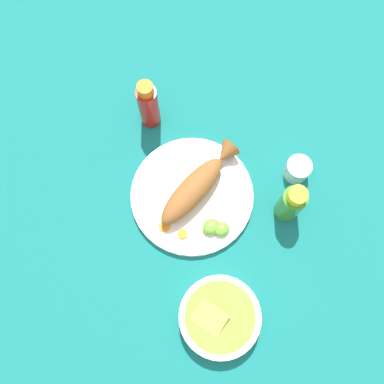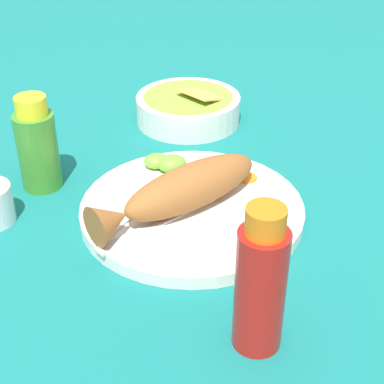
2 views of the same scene
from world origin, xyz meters
name	(u,v)px [view 1 (image 1 of 2)]	position (x,y,z in m)	size (l,w,h in m)	color
ground_plane	(192,196)	(0.00, 0.00, 0.00)	(4.00, 4.00, 0.00)	#146B66
main_plate	(192,195)	(0.00, 0.00, 0.01)	(0.31, 0.31, 0.02)	white
fried_fish	(197,186)	(-0.02, -0.01, 0.05)	(0.26, 0.17, 0.06)	#935628
fork_near	(208,169)	(-0.06, -0.05, 0.02)	(0.17, 0.10, 0.00)	silver
fork_far	(221,182)	(-0.08, 0.00, 0.02)	(0.13, 0.15, 0.00)	silver
carrot_slice_near	(164,226)	(0.09, 0.05, 0.02)	(0.03, 0.03, 0.00)	orange
carrot_slice_mid	(182,234)	(0.06, 0.08, 0.02)	(0.02, 0.02, 0.00)	orange
lime_wedge_main	(211,227)	(-0.01, 0.10, 0.03)	(0.04, 0.04, 0.02)	#6BB233
lime_wedge_side	(222,229)	(-0.03, 0.11, 0.03)	(0.04, 0.03, 0.02)	#6BB233
hot_sauce_bottle_red	(148,105)	(0.02, -0.24, 0.08)	(0.05, 0.05, 0.17)	#B21914
hot_sauce_bottle_green	(291,203)	(-0.20, 0.12, 0.07)	(0.06, 0.06, 0.14)	#3D8428
salt_cup	(297,170)	(-0.27, 0.04, 0.02)	(0.06, 0.06, 0.05)	silver
guacamole_bowl	(219,317)	(0.05, 0.29, 0.03)	(0.18, 0.18, 0.06)	white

